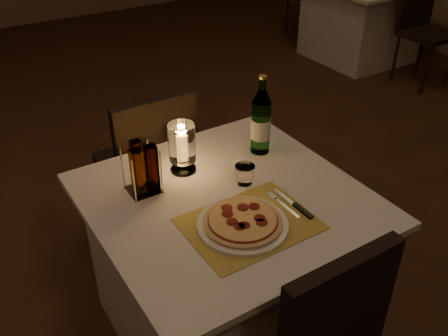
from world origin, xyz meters
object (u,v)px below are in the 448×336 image
main_table (227,267)px  plate (243,225)px  pizza (243,221)px  water_bottle (261,122)px  chair_far (150,157)px  neighbor_table_right (361,21)px  tumbler (245,174)px  hurricane_candle (182,144)px

main_table → plate: (-0.05, -0.18, 0.38)m
pizza → water_bottle: bearing=47.7°
chair_far → plate: 0.92m
water_bottle → neighbor_table_right: water_bottle is taller
main_table → tumbler: tumbler is taller
neighbor_table_right → chair_far: bearing=-153.6°
pizza → chair_far: bearing=86.8°
chair_far → water_bottle: bearing=-58.9°
tumbler → neighbor_table_right: (2.92, 2.18, -0.41)m
main_table → hurricane_candle: hurricane_candle is taller
chair_far → plate: bearing=-93.2°
main_table → water_bottle: (0.30, 0.21, 0.51)m
chair_far → pizza: size_ratio=3.21×
main_table → hurricane_candle: (-0.05, 0.25, 0.49)m
tumbler → hurricane_candle: size_ratio=0.38×
plate → pizza: (0.00, 0.00, 0.02)m
plate → pizza: 0.02m
tumbler → pizza: bearing=-125.9°
main_table → water_bottle: size_ratio=2.85×
pizza → hurricane_candle: hurricane_candle is taller
tumbler → neighbor_table_right: 3.67m
pizza → tumbler: size_ratio=3.54×
plate → tumbler: bearing=54.1°
chair_far → water_bottle: 0.68m
chair_far → neighbor_table_right: bearing=26.4°
main_table → water_bottle: bearing=34.5°
main_table → chair_far: bearing=90.0°
pizza → tumbler: 0.27m
main_table → neighbor_table_right: same height
hurricane_candle → main_table: bearing=-78.5°
pizza → water_bottle: size_ratio=0.80×
plate → pizza: size_ratio=1.14×
pizza → water_bottle: (0.35, 0.39, 0.11)m
chair_far → hurricane_candle: size_ratio=4.28×
main_table → tumbler: (0.11, 0.04, 0.41)m
pizza → hurricane_candle: bearing=90.2°
hurricane_candle → pizza: bearing=-89.8°
main_table → pizza: (-0.05, -0.18, 0.39)m
neighbor_table_right → plate: bearing=-142.1°
water_bottle → pizza: bearing=-132.3°
chair_far → pizza: chair_far is taller
main_table → chair_far: 0.74m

